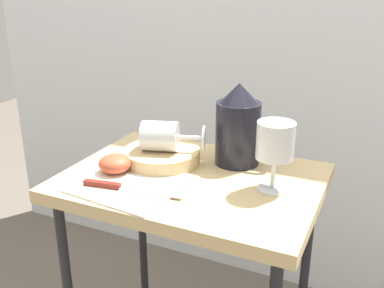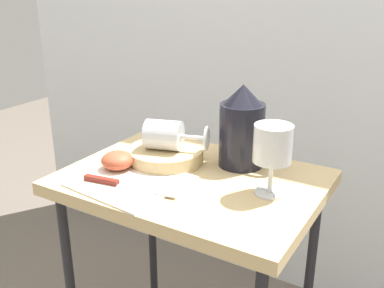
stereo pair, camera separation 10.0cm
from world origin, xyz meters
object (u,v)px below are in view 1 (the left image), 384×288
object	(u,v)px
wine_glass_upright	(275,144)
apple_half_left	(115,163)
table	(192,205)
wine_glass_tipped_near	(162,136)
basket_tray	(162,156)
knife	(117,187)
pitcher	(238,132)

from	to	relation	value
wine_glass_upright	apple_half_left	world-z (taller)	wine_glass_upright
table	wine_glass_tipped_near	size ratio (longest dim) A/B	4.27
basket_tray	wine_glass_tipped_near	world-z (taller)	wine_glass_tipped_near
wine_glass_tipped_near	knife	bearing A→B (deg)	-95.84
wine_glass_upright	knife	size ratio (longest dim) A/B	0.68
basket_tray	knife	xyz separation A→B (m)	(-0.01, -0.18, -0.01)
wine_glass_tipped_near	wine_glass_upright	bearing A→B (deg)	-5.76
wine_glass_tipped_near	knife	xyz separation A→B (m)	(-0.02, -0.17, -0.06)
basket_tray	wine_glass_tipped_near	xyz separation A→B (m)	(0.00, -0.01, 0.05)
pitcher	knife	distance (m)	0.32
basket_tray	apple_half_left	distance (m)	0.12
wine_glass_upright	knife	bearing A→B (deg)	-154.76
basket_tray	pitcher	distance (m)	0.20
table	basket_tray	world-z (taller)	basket_tray
wine_glass_upright	wine_glass_tipped_near	distance (m)	0.29
basket_tray	apple_half_left	xyz separation A→B (m)	(-0.07, -0.10, 0.01)
wine_glass_upright	wine_glass_tipped_near	size ratio (longest dim) A/B	0.94
pitcher	wine_glass_tipped_near	xyz separation A→B (m)	(-0.17, -0.08, -0.01)
pitcher	wine_glass_upright	world-z (taller)	pitcher
basket_tray	wine_glass_tipped_near	distance (m)	0.06
table	basket_tray	xyz separation A→B (m)	(-0.10, 0.04, 0.09)
table	wine_glass_upright	bearing A→B (deg)	2.70
table	apple_half_left	xyz separation A→B (m)	(-0.17, -0.06, 0.10)
pitcher	apple_half_left	size ratio (longest dim) A/B	2.62
table	pitcher	distance (m)	0.21
basket_tray	apple_half_left	world-z (taller)	apple_half_left
knife	wine_glass_tipped_near	bearing A→B (deg)	84.16
pitcher	wine_glass_upright	bearing A→B (deg)	-42.90
wine_glass_upright	apple_half_left	distance (m)	0.37
basket_tray	table	bearing A→B (deg)	-22.84
table	wine_glass_tipped_near	xyz separation A→B (m)	(-0.10, 0.04, 0.15)
apple_half_left	wine_glass_upright	bearing A→B (deg)	10.96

